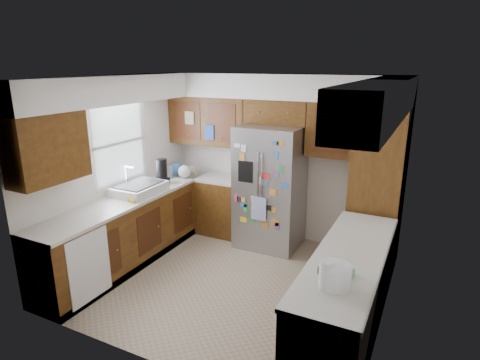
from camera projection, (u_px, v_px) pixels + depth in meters
name	position (u px, v px, depth m)	size (l,w,h in m)	color
floor	(232.00, 280.00, 5.07)	(3.60, 3.60, 0.00)	tan
room_shell	(238.00, 133.00, 4.92)	(3.64, 3.24, 2.52)	white
left_counter_run	(146.00, 229.00, 5.56)	(1.36, 3.20, 0.92)	#3F230C
right_counter_run	(346.00, 301.00, 3.91)	(0.63, 2.25, 0.92)	#3F230C
pantry	(378.00, 191.00, 5.12)	(0.60, 0.90, 2.15)	#3F230C
fridge	(270.00, 187.00, 5.85)	(0.90, 0.79, 1.80)	#939498
bridge_cabinet	(278.00, 112.00, 5.75)	(0.96, 0.34, 0.35)	#3F230C
fridge_top_items	(271.00, 90.00, 5.66)	(0.61, 0.33, 0.30)	#2B5DB3
sink_assembly	(139.00, 188.00, 5.52)	(0.52, 0.72, 0.37)	white
left_counter_clutter	(173.00, 172.00, 6.11)	(0.38, 0.88, 0.38)	black
rice_cooker	(335.00, 272.00, 3.20)	(0.27, 0.26, 0.23)	white
paper_towel	(327.00, 275.00, 3.16)	(0.11, 0.11, 0.24)	white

